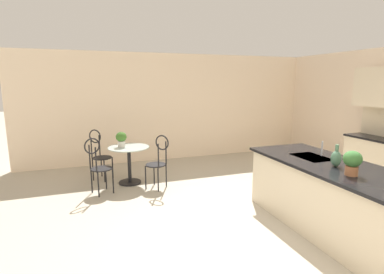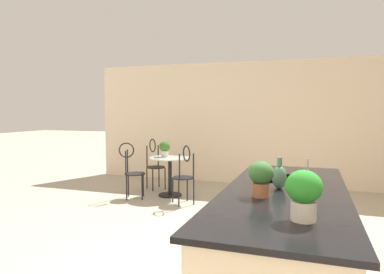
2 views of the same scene
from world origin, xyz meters
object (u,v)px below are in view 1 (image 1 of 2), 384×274
chair_near_window (98,163)px  chair_toward_desk (158,159)px  vase_on_counter (336,158)px  potted_plant_on_table (121,138)px  chair_by_island (100,152)px  potted_plant_counter_near (352,161)px  bistro_table (129,161)px

chair_near_window → chair_toward_desk: size_ratio=1.00×
chair_near_window → chair_toward_desk: 1.07m
vase_on_counter → chair_toward_desk: bearing=-143.1°
potted_plant_on_table → chair_by_island: bearing=-135.0°
potted_plant_on_table → potted_plant_counter_near: (3.29, 2.28, 0.18)m
chair_by_island → chair_toward_desk: (0.95, 1.01, 0.00)m
chair_near_window → vase_on_counter: 3.82m
potted_plant_counter_near → vase_on_counter: (-0.35, 0.12, -0.06)m
chair_by_island → vase_on_counter: vase_on_counter is taller
chair_toward_desk → potted_plant_on_table: bearing=-132.2°
chair_by_island → vase_on_counter: bearing=40.0°
potted_plant_on_table → vase_on_counter: bearing=39.3°
bistro_table → vase_on_counter: bearing=38.2°
chair_toward_desk → potted_plant_counter_near: 3.26m
chair_by_island → chair_toward_desk: 1.39m
vase_on_counter → potted_plant_on_table: bearing=-140.7°
potted_plant_on_table → potted_plant_counter_near: size_ratio=1.01×
chair_toward_desk → potted_plant_on_table: size_ratio=3.53×
chair_near_window → chair_by_island: 0.87m
chair_toward_desk → potted_plant_on_table: (-0.55, -0.60, 0.34)m
chair_toward_desk → potted_plant_counter_near: potted_plant_counter_near is taller
bistro_table → chair_by_island: chair_by_island is taller
bistro_table → chair_near_window: (0.41, -0.60, 0.13)m
chair_near_window → potted_plant_on_table: 0.74m
potted_plant_counter_near → vase_on_counter: 0.37m
chair_toward_desk → vase_on_counter: vase_on_counter is taller
chair_toward_desk → chair_by_island: bearing=-133.4°
chair_by_island → chair_toward_desk: bearing=46.6°
chair_by_island → potted_plant_on_table: bearing=45.0°
bistro_table → potted_plant_counter_near: potted_plant_counter_near is taller
bistro_table → potted_plant_on_table: 0.48m
chair_near_window → vase_on_counter: vase_on_counter is taller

